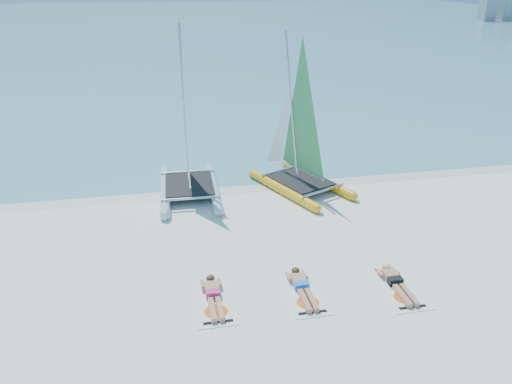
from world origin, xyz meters
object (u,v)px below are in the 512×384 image
catamaran_yellow (295,139)px  towel_a (214,303)px  sunbather_c (396,282)px  towel_b (304,294)px  sunbather_a (213,295)px  towel_c (399,290)px  sunbather_b (302,286)px  catamaran_blue (187,146)px

catamaran_yellow → towel_a: catamaran_yellow is taller
towel_a → sunbather_c: sunbather_c is taller
catamaran_yellow → towel_b: catamaran_yellow is taller
towel_a → sunbather_a: (0.00, 0.19, 0.11)m
towel_c → sunbather_a: bearing=173.4°
towel_b → sunbather_b: (0.00, 0.19, 0.11)m
catamaran_blue → towel_a: catamaran_blue is taller
catamaran_blue → towel_c: bearing=-54.4°
sunbather_a → catamaran_blue: bearing=90.9°
towel_c → towel_b: bearing=173.6°
towel_a → catamaran_yellow: bearing=60.5°
sunbather_b → towel_a: bearing=-177.2°
catamaran_blue → towel_c: 8.80m
catamaran_yellow → sunbather_a: catamaran_yellow is taller
towel_a → sunbather_a: 0.22m
catamaran_blue → catamaran_yellow: (3.93, -0.06, 0.02)m
sunbather_b → sunbather_c: same height
catamaran_blue → sunbather_c: catamaran_blue is taller
sunbather_a → towel_c: sunbather_a is taller
catamaran_blue → towel_b: catamaran_blue is taller
catamaran_blue → catamaran_yellow: 3.93m
towel_b → sunbather_b: bearing=90.0°
towel_b → sunbather_c: bearing=-1.9°
catamaran_blue → sunbather_a: bearing=-87.4°
catamaran_yellow → towel_c: bearing=-106.7°
sunbather_c → catamaran_blue: bearing=124.6°
towel_c → towel_a: bearing=175.7°
towel_b → towel_c: (2.44, -0.27, 0.00)m
catamaran_blue → sunbather_a: 6.82m
catamaran_blue → towel_b: (2.36, -6.88, -1.79)m
towel_c → sunbather_c: size_ratio=1.07×
catamaran_yellow → sunbather_a: 7.77m
towel_a → sunbather_b: bearing=2.8°
sunbather_b → towel_c: 2.49m
towel_a → catamaran_blue: bearing=90.9°
sunbather_b → towel_c: bearing=-10.8°
sunbather_a → sunbather_b: 2.26m
catamaran_blue → sunbather_b: (2.36, -6.69, -1.68)m
towel_a → towel_c: size_ratio=1.00×
towel_b → towel_c: 2.46m
towel_c → sunbather_c: bearing=90.0°
sunbather_b → towel_c: (2.44, -0.47, -0.11)m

